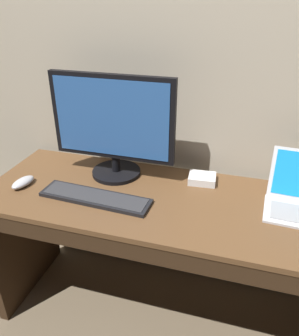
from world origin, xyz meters
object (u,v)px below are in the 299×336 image
(computer_mouse, at_px, (23,182))
(external_drive_box, at_px, (202,179))
(external_monitor, at_px, (113,126))
(wired_keyboard, at_px, (95,197))

(computer_mouse, distance_m, external_drive_box, 0.83)
(computer_mouse, bearing_deg, external_drive_box, 28.52)
(computer_mouse, xyz_separation_m, external_drive_box, (0.79, 0.27, 0.00))
(external_drive_box, bearing_deg, external_monitor, -172.93)
(external_monitor, xyz_separation_m, external_drive_box, (0.42, 0.05, -0.24))
(wired_keyboard, xyz_separation_m, external_drive_box, (0.42, 0.28, 0.01))
(computer_mouse, bearing_deg, external_monitor, 39.85)
(wired_keyboard, height_order, computer_mouse, computer_mouse)
(wired_keyboard, relative_size, computer_mouse, 4.03)
(wired_keyboard, xyz_separation_m, computer_mouse, (-0.37, 0.01, 0.01))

